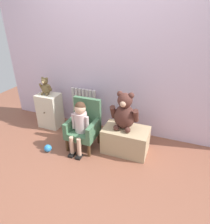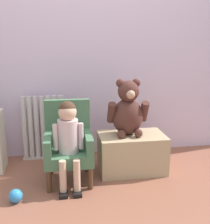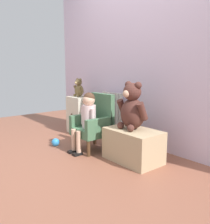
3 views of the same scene
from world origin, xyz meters
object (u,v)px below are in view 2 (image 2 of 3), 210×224
Objects in this scene: child_figure at (68,132)px; low_bench at (131,153)px; child_armchair at (68,143)px; large_teddy_bear at (128,111)px; radiator at (43,128)px; toy_ball at (16,196)px.

child_figure reaches higher than low_bench.
child_armchair is 1.34× the size of large_teddy_bear.
child_figure is 1.18× the size of low_bench.
child_figure reaches higher than child_armchair.
toy_ball is at bearing -101.65° from radiator.
radiator is 0.94m from low_bench.
low_bench is at bearing -26.21° from radiator.
child_armchair is 1.14× the size of low_bench.
radiator is at bearing 153.79° from low_bench.
low_bench is (0.59, 0.19, -0.29)m from child_figure.
child_armchair is at bearing -63.54° from radiator.
large_teddy_bear reaches higher than radiator.
child_armchair reaches higher than low_bench.
child_figure is at bearing -159.14° from large_teddy_bear.
low_bench is at bearing 18.18° from child_figure.
child_figure is 1.39× the size of large_teddy_bear.
large_teddy_bear is 1.18m from toy_ball.
radiator reaches higher than toy_ball.
radiator is 0.92m from large_teddy_bear.
child_armchair is 0.60m from toy_ball.
child_armchair is at bearing 38.88° from toy_ball.
low_bench is at bearing -22.23° from large_teddy_bear.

